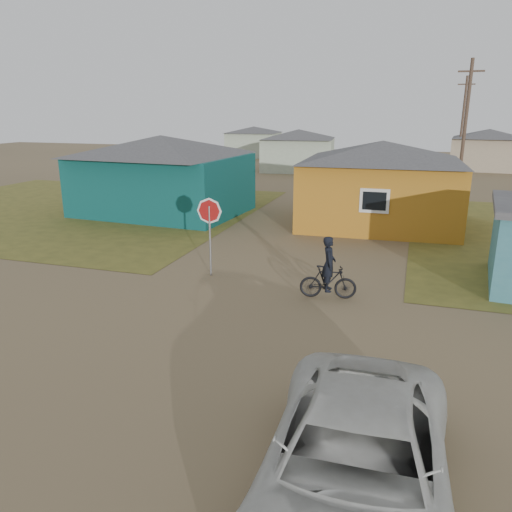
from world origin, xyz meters
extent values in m
plane|color=brown|center=(0.00, 0.00, 0.00)|extent=(120.00, 120.00, 0.00)
cube|color=olive|center=(-14.00, 13.00, 0.01)|extent=(20.00, 18.00, 0.00)
cube|color=#0B3E3D|center=(-8.50, 13.50, 1.50)|extent=(8.40, 6.54, 3.00)
pyramid|color=#403F42|center=(-8.50, 13.50, 3.50)|extent=(8.93, 7.08, 1.00)
cube|color=#B7741C|center=(2.50, 14.00, 1.50)|extent=(7.21, 6.24, 3.00)
pyramid|color=#403F42|center=(2.50, 14.00, 3.45)|extent=(7.72, 6.76, 0.90)
cube|color=silver|center=(2.50, 10.97, 1.65)|extent=(1.20, 0.06, 1.00)
cube|color=black|center=(2.50, 10.94, 1.65)|extent=(0.95, 0.04, 0.75)
cube|color=#A9B79D|center=(-6.00, 34.00, 1.40)|extent=(6.49, 5.60, 2.80)
pyramid|color=#403F42|center=(-6.00, 34.00, 3.20)|extent=(7.04, 6.15, 0.80)
cube|color=tan|center=(10.00, 40.00, 1.40)|extent=(6.41, 5.50, 2.80)
pyramid|color=#403F42|center=(10.00, 40.00, 3.20)|extent=(6.95, 6.05, 0.80)
cube|color=#A9B79D|center=(-14.00, 46.00, 1.35)|extent=(5.75, 5.28, 2.70)
pyramid|color=#403F42|center=(-14.00, 46.00, 3.05)|extent=(6.28, 5.81, 0.70)
cylinder|color=#4F3C2F|center=(6.50, 22.00, 4.00)|extent=(0.20, 0.20, 8.00)
cube|color=#4F3C2F|center=(6.50, 22.00, 7.30)|extent=(1.40, 0.10, 0.10)
cylinder|color=#4F3C2F|center=(7.50, 38.00, 4.00)|extent=(0.20, 0.20, 8.00)
cube|color=#4F3C2F|center=(7.50, 38.00, 7.30)|extent=(1.40, 0.10, 0.10)
cylinder|color=gray|center=(-2.14, 4.63, 1.16)|extent=(0.07, 0.07, 2.31)
imported|color=black|center=(1.87, 3.74, 0.49)|extent=(1.68, 0.72, 0.98)
imported|color=black|center=(1.87, 3.74, 1.03)|extent=(0.48, 0.64, 1.60)
imported|color=beige|center=(3.57, -4.15, 0.75)|extent=(2.62, 5.45, 1.50)
camera|label=1|loc=(3.99, -9.78, 5.25)|focal=35.00mm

